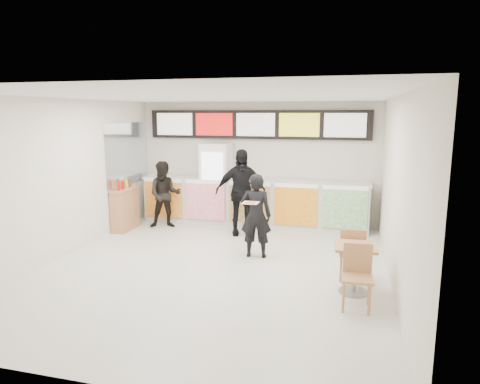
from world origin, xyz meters
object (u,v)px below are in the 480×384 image
(service_counter, at_px, (253,202))
(customer_left, at_px, (165,195))
(customer_mid, at_px, (241,192))
(drinks_fridge, at_px, (216,183))
(cafe_table, at_px, (355,260))
(customer_main, at_px, (256,216))
(condiment_ledge, at_px, (125,209))

(service_counter, distance_m, customer_left, 2.14)
(customer_mid, bearing_deg, drinks_fridge, 116.10)
(customer_left, relative_size, cafe_table, 1.02)
(drinks_fridge, height_order, customer_main, drinks_fridge)
(customer_main, xyz_separation_m, customer_mid, (-0.67, 1.44, 0.16))
(condiment_ledge, bearing_deg, drinks_fridge, 32.43)
(customer_main, relative_size, condiment_ledge, 1.39)
(cafe_table, distance_m, condiment_ledge, 5.76)
(customer_mid, bearing_deg, condiment_ledge, 168.57)
(service_counter, relative_size, cafe_table, 3.55)
(customer_mid, xyz_separation_m, cafe_table, (2.49, -2.72, -0.45))
(customer_main, height_order, customer_mid, customer_mid)
(customer_mid, xyz_separation_m, condiment_ledge, (-2.74, -0.31, -0.47))
(customer_mid, bearing_deg, cafe_table, -65.37)
(service_counter, height_order, condiment_ledge, condiment_ledge)
(customer_main, bearing_deg, cafe_table, 139.36)
(service_counter, relative_size, customer_main, 3.44)
(drinks_fridge, relative_size, customer_main, 1.24)
(drinks_fridge, relative_size, cafe_table, 1.28)
(service_counter, bearing_deg, customer_left, -159.62)
(customer_mid, bearing_deg, customer_left, 158.21)
(customer_main, bearing_deg, service_counter, -81.34)
(customer_main, height_order, customer_left, customer_main)
(cafe_table, bearing_deg, condiment_ledge, 152.01)
(customer_left, bearing_deg, condiment_ledge, -172.76)
(drinks_fridge, distance_m, customer_mid, 1.23)
(drinks_fridge, bearing_deg, service_counter, -0.99)
(service_counter, distance_m, customer_main, 2.40)
(drinks_fridge, relative_size, customer_left, 1.25)
(drinks_fridge, xyz_separation_m, customer_main, (1.52, -2.33, -0.19))
(customer_left, height_order, condiment_ledge, customer_left)
(customer_left, xyz_separation_m, condiment_ledge, (-0.83, -0.44, -0.30))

